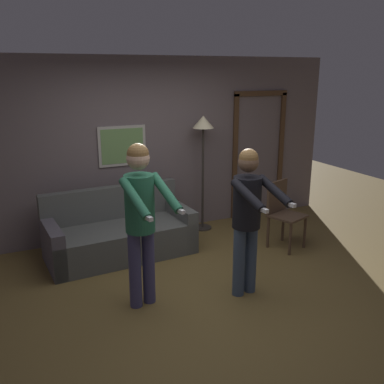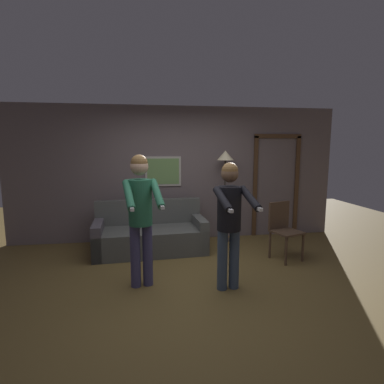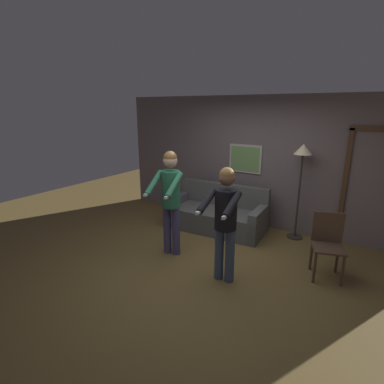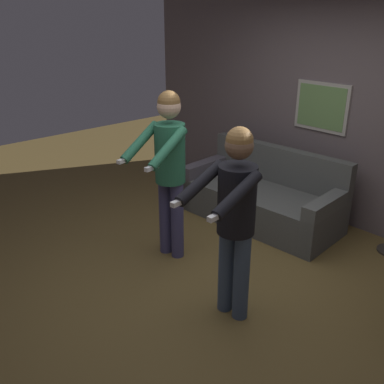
{
  "view_description": "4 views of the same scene",
  "coord_description": "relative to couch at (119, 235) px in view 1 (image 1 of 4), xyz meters",
  "views": [
    {
      "loc": [
        -1.89,
        -3.86,
        2.39
      ],
      "look_at": [
        -0.12,
        -0.01,
        1.18
      ],
      "focal_mm": 40.0,
      "sensor_mm": 36.0,
      "label": 1
    },
    {
      "loc": [
        -0.57,
        -3.76,
        1.8
      ],
      "look_at": [
        -0.04,
        -0.19,
        1.27
      ],
      "focal_mm": 28.0,
      "sensor_mm": 36.0,
      "label": 2
    },
    {
      "loc": [
        2.1,
        -3.62,
        2.37
      ],
      "look_at": [
        -0.17,
        -0.12,
        1.18
      ],
      "focal_mm": 28.0,
      "sensor_mm": 36.0,
      "label": 3
    },
    {
      "loc": [
        2.41,
        -2.48,
        2.38
      ],
      "look_at": [
        -0.08,
        -0.21,
        0.96
      ],
      "focal_mm": 40.0,
      "sensor_mm": 36.0,
      "label": 4
    }
  ],
  "objects": [
    {
      "name": "ground_plane",
      "position": [
        0.55,
        -1.38,
        -0.28
      ],
      "size": [
        12.0,
        12.0,
        0.0
      ],
      "primitive_type": "plane",
      "color": "brown"
    },
    {
      "name": "back_wall_assembly",
      "position": [
        0.57,
        0.7,
        1.02
      ],
      "size": [
        6.4,
        0.1,
        2.6
      ],
      "color": "#695C5E",
      "rests_on": "ground_plane"
    },
    {
      "name": "couch",
      "position": [
        0.0,
        0.0,
        0.0
      ],
      "size": [
        1.95,
        0.96,
        0.87
      ],
      "color": "#4F514D",
      "rests_on": "ground_plane"
    },
    {
      "name": "torchiere_lamp",
      "position": [
        1.44,
        0.42,
        1.17
      ],
      "size": [
        0.32,
        0.32,
        1.76
      ],
      "color": "#332D28",
      "rests_on": "ground_plane"
    },
    {
      "name": "person_standing_left",
      "position": [
        -0.12,
        -1.36,
        0.77
      ],
      "size": [
        0.51,
        0.7,
        1.72
      ],
      "color": "#413F6B",
      "rests_on": "ground_plane"
    },
    {
      "name": "person_standing_right",
      "position": [
        0.97,
        -1.6,
        0.7
      ],
      "size": [
        0.47,
        0.7,
        1.63
      ],
      "color": "#3D4E68",
      "rests_on": "ground_plane"
    },
    {
      "name": "dining_chair_distant",
      "position": [
        2.14,
        -0.66,
        0.25
      ],
      "size": [
        0.54,
        0.54,
        0.93
      ],
      "color": "#4C3828",
      "rests_on": "ground_plane"
    }
  ]
}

